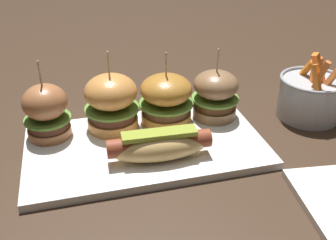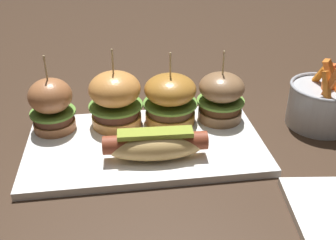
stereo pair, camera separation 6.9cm
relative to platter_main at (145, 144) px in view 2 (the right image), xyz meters
name	(u,v)px [view 2 (the right image)]	position (x,y,z in m)	size (l,w,h in m)	color
ground_plane	(145,147)	(0.00, 0.00, -0.01)	(3.00, 3.00, 0.00)	#382619
platter_main	(145,144)	(0.00, 0.00, 0.00)	(0.42, 0.23, 0.01)	white
hot_dog	(155,145)	(0.01, -0.05, 0.03)	(0.17, 0.06, 0.05)	tan
slider_far_left	(52,104)	(-0.16, 0.07, 0.06)	(0.08, 0.08, 0.14)	#AB683F
slider_center_left	(115,99)	(-0.05, 0.07, 0.06)	(0.10, 0.10, 0.15)	#D88E45
slider_center_right	(170,99)	(0.06, 0.06, 0.06)	(0.10, 0.10, 0.14)	#B0752C
slider_far_right	(221,96)	(0.15, 0.06, 0.06)	(0.09, 0.09, 0.14)	#8D6644
fries_bucket	(322,104)	(0.35, 0.04, 0.04)	(0.13, 0.13, 0.14)	#B7BABF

